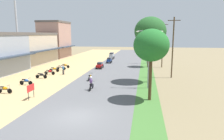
% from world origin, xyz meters
% --- Properties ---
extents(ground_plane, '(180.00, 180.00, 0.00)m').
position_xyz_m(ground_plane, '(0.00, 0.00, 0.00)').
color(ground_plane, '#7A6B4C').
extents(road_strip, '(9.00, 140.00, 0.08)m').
position_xyz_m(road_strip, '(0.00, 0.00, 0.04)').
color(road_strip, '#565659').
rests_on(road_strip, ground).
extents(median_strip, '(2.40, 140.00, 0.06)m').
position_xyz_m(median_strip, '(5.70, 0.00, 0.03)').
color(median_strip, '#3D6B2D').
rests_on(median_strip, ground).
extents(shophouse_mid, '(7.74, 13.33, 6.90)m').
position_xyz_m(shophouse_mid, '(-19.97, 28.55, 3.46)').
color(shophouse_mid, '#C6B299').
rests_on(shophouse_mid, ground).
extents(shophouse_far, '(7.70, 9.21, 10.10)m').
position_xyz_m(shophouse_far, '(-19.98, 40.73, 5.05)').
color(shophouse_far, tan).
rests_on(shophouse_far, ground).
extents(parked_motorbike_nearest, '(1.80, 0.54, 0.94)m').
position_xyz_m(parked_motorbike_nearest, '(-10.04, 5.14, 0.55)').
color(parked_motorbike_nearest, black).
rests_on(parked_motorbike_nearest, dirt_shoulder).
extents(parked_motorbike_second, '(1.80, 0.54, 0.94)m').
position_xyz_m(parked_motorbike_second, '(-9.82, 9.02, 0.55)').
color(parked_motorbike_second, black).
rests_on(parked_motorbike_second, dirt_shoulder).
extents(parked_motorbike_third, '(1.80, 0.54, 0.94)m').
position_xyz_m(parked_motorbike_third, '(-9.84, 13.09, 0.55)').
color(parked_motorbike_third, black).
rests_on(parked_motorbike_third, dirt_shoulder).
extents(parked_motorbike_fourth, '(1.80, 0.54, 0.94)m').
position_xyz_m(parked_motorbike_fourth, '(-9.86, 15.88, 0.55)').
color(parked_motorbike_fourth, black).
rests_on(parked_motorbike_fourth, dirt_shoulder).
extents(parked_motorbike_fifth, '(1.80, 0.54, 0.94)m').
position_xyz_m(parked_motorbike_fifth, '(-10.23, 18.42, 0.55)').
color(parked_motorbike_fifth, black).
rests_on(parked_motorbike_fifth, dirt_shoulder).
extents(parked_motorbike_sixth, '(1.80, 0.54, 0.94)m').
position_xyz_m(parked_motorbike_sixth, '(-9.83, 20.49, 0.55)').
color(parked_motorbike_sixth, black).
rests_on(parked_motorbike_sixth, dirt_shoulder).
extents(parked_motorbike_seventh, '(1.80, 0.54, 0.94)m').
position_xyz_m(parked_motorbike_seventh, '(-9.90, 22.64, 0.55)').
color(parked_motorbike_seventh, black).
rests_on(parked_motorbike_seventh, dirt_shoulder).
extents(street_signboard, '(0.06, 1.30, 1.50)m').
position_xyz_m(street_signboard, '(-6.05, 3.77, 1.11)').
color(street_signboard, '#262628').
rests_on(street_signboard, dirt_shoulder).
extents(pedestrian_on_shoulder, '(0.39, 0.29, 1.62)m').
position_xyz_m(pedestrian_on_shoulder, '(-7.67, 16.25, 0.96)').
color(pedestrian_on_shoulder, '#33333D').
rests_on(pedestrian_on_shoulder, dirt_shoulder).
extents(median_tree_nearest, '(3.44, 3.44, 7.05)m').
position_xyz_m(median_tree_nearest, '(5.91, 5.35, 5.50)').
color(median_tree_nearest, '#4C351E').
rests_on(median_tree_nearest, median_strip).
extents(median_tree_second, '(4.20, 4.20, 8.80)m').
position_xyz_m(median_tree_second, '(5.95, 13.25, 6.90)').
color(median_tree_second, '#4C351E').
rests_on(median_tree_second, median_strip).
extents(median_tree_third, '(3.15, 3.15, 7.11)m').
position_xyz_m(median_tree_third, '(5.97, 26.54, 5.58)').
color(median_tree_third, '#4C351E').
rests_on(median_tree_third, median_strip).
extents(streetlamp_near, '(3.16, 0.20, 7.05)m').
position_xyz_m(streetlamp_near, '(5.80, 9.95, 4.17)').
color(streetlamp_near, gray).
rests_on(streetlamp_near, median_strip).
extents(streetlamp_mid, '(3.16, 0.20, 8.25)m').
position_xyz_m(streetlamp_mid, '(5.80, 31.37, 4.79)').
color(streetlamp_mid, gray).
rests_on(streetlamp_mid, median_strip).
extents(streetlamp_far, '(3.16, 0.20, 7.10)m').
position_xyz_m(streetlamp_far, '(5.80, 49.38, 4.19)').
color(streetlamp_far, gray).
rests_on(streetlamp_far, median_strip).
extents(utility_pole_near, '(1.80, 0.20, 8.90)m').
position_xyz_m(utility_pole_near, '(8.74, 26.83, 4.64)').
color(utility_pole_near, brown).
rests_on(utility_pole_near, ground).
extents(utility_pole_far, '(1.80, 0.20, 9.05)m').
position_xyz_m(utility_pole_far, '(9.41, 16.89, 4.72)').
color(utility_pole_far, brown).
rests_on(utility_pole_far, ground).
extents(car_sedan_red, '(1.10, 2.26, 1.19)m').
position_xyz_m(car_sedan_red, '(-3.13, 23.10, 0.74)').
color(car_sedan_red, red).
rests_on(car_sedan_red, road_strip).
extents(car_hatchback_blue, '(1.04, 2.00, 1.23)m').
position_xyz_m(car_hatchback_blue, '(-2.61, 30.78, 0.75)').
color(car_hatchback_blue, navy).
rests_on(car_hatchback_blue, road_strip).
extents(car_van_silver, '(1.19, 2.41, 1.67)m').
position_xyz_m(car_van_silver, '(-3.27, 38.20, 1.02)').
color(car_van_silver, '#B7BCC1').
rests_on(car_van_silver, road_strip).
extents(motorbike_foreground_rider, '(0.54, 1.80, 1.66)m').
position_xyz_m(motorbike_foreground_rider, '(-0.84, 8.03, 0.86)').
color(motorbike_foreground_rider, black).
rests_on(motorbike_foreground_rider, road_strip).
extents(motorbike_ahead_second, '(0.54, 1.80, 0.94)m').
position_xyz_m(motorbike_ahead_second, '(-2.35, 13.08, 0.57)').
color(motorbike_ahead_second, black).
rests_on(motorbike_ahead_second, road_strip).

